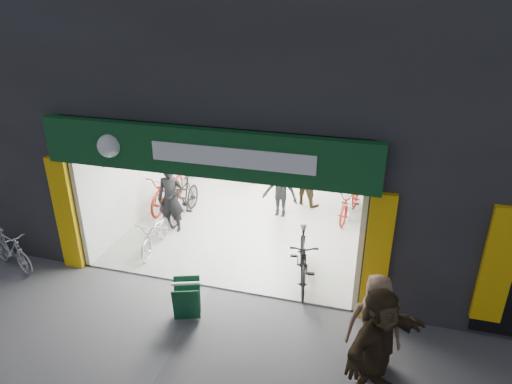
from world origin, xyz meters
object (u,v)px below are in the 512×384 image
at_px(parked_bike, 11,250).
at_px(pedestrian_near, 374,325).
at_px(sandwich_board, 187,299).
at_px(bike_right_front, 303,259).
at_px(bike_left_front, 155,233).

bearing_deg(parked_bike, pedestrian_near, -76.72).
bearing_deg(sandwich_board, parked_bike, 153.89).
height_order(bike_right_front, sandwich_board, bike_right_front).
relative_size(parked_bike, pedestrian_near, 0.89).
xyz_separation_m(bike_left_front, pedestrian_near, (5.10, -2.44, 0.46)).
bearing_deg(pedestrian_near, bike_left_front, 150.67).
xyz_separation_m(bike_right_front, pedestrian_near, (1.50, -2.04, 0.29)).
bearing_deg(bike_left_front, parked_bike, -155.00).
relative_size(parked_bike, sandwich_board, 2.06).
height_order(bike_left_front, parked_bike, parked_bike).
relative_size(bike_right_front, parked_bike, 1.25).
bearing_deg(parked_bike, bike_left_front, -40.03).
xyz_separation_m(bike_right_front, parked_bike, (-6.30, -1.19, -0.12)).
height_order(bike_left_front, sandwich_board, bike_left_front).
xyz_separation_m(bike_left_front, parked_bike, (-2.70, -1.59, 0.05)).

